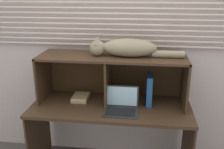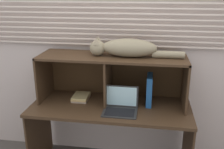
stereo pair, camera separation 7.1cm
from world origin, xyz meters
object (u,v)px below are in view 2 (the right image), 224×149
at_px(binder_upright, 149,90).
at_px(book_stack, 81,97).
at_px(cat, 126,48).
at_px(laptop, 120,106).

xyz_separation_m(binder_upright, book_stack, (-0.70, -0.00, -0.13)).
distance_m(binder_upright, book_stack, 0.71).
distance_m(cat, book_stack, 0.71).
bearing_deg(cat, binder_upright, 0.00).
bearing_deg(binder_upright, laptop, -142.27).
bearing_deg(cat, book_stack, -179.61).
relative_size(cat, laptop, 2.80).
height_order(laptop, binder_upright, binder_upright).
xyz_separation_m(laptop, book_stack, (-0.44, 0.20, -0.02)).
relative_size(binder_upright, book_stack, 1.41).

